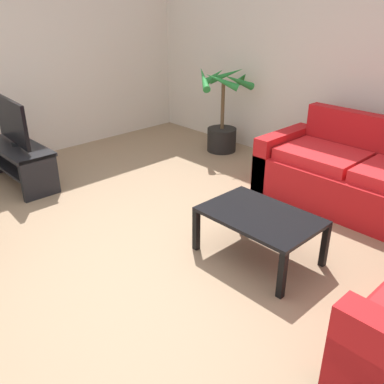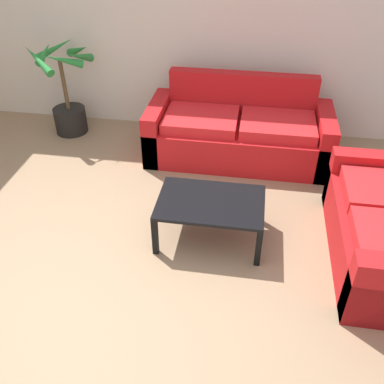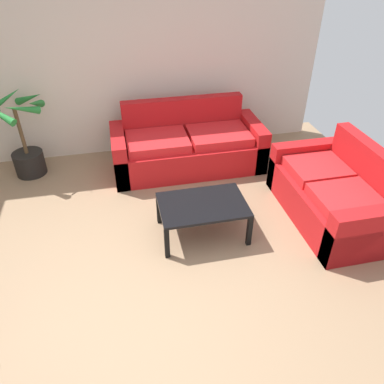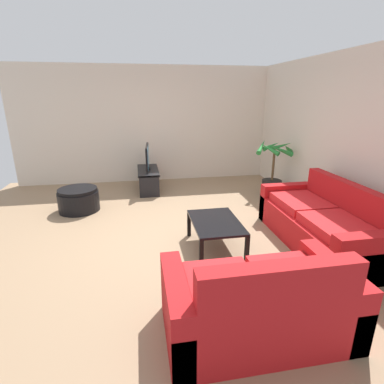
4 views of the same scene
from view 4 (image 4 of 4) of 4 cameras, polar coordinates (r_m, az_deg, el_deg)
name	(u,v)px [view 4 (image 4 of 4)]	position (r m, az deg, el deg)	size (l,w,h in m)	color
ground_plane	(155,231)	(4.76, -7.09, -7.35)	(6.60, 6.60, 0.00)	#937556
wall_back	(339,140)	(5.39, 26.41, 8.96)	(6.00, 0.06, 2.70)	beige
wall_left	(145,125)	(7.33, -8.97, 12.53)	(0.06, 6.00, 2.70)	beige
couch_main	(321,225)	(4.57, 23.54, -5.75)	(2.09, 0.90, 0.90)	red
couch_loveseat	(258,304)	(2.83, 12.57, -20.27)	(0.90, 1.61, 0.90)	red
tv_stand	(148,177)	(6.70, -8.39, 2.95)	(1.10, 0.45, 0.47)	black
tv	(147,157)	(6.60, -8.53, 6.68)	(0.88, 0.10, 0.53)	black
coffee_table	(216,225)	(4.07, 4.56, -6.24)	(0.94, 0.63, 0.41)	black
potted_palm	(273,174)	(6.45, 15.21, 3.37)	(0.80, 0.82, 1.17)	black
ottoman	(79,200)	(5.83, -20.91, -1.38)	(0.73, 0.73, 0.42)	black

